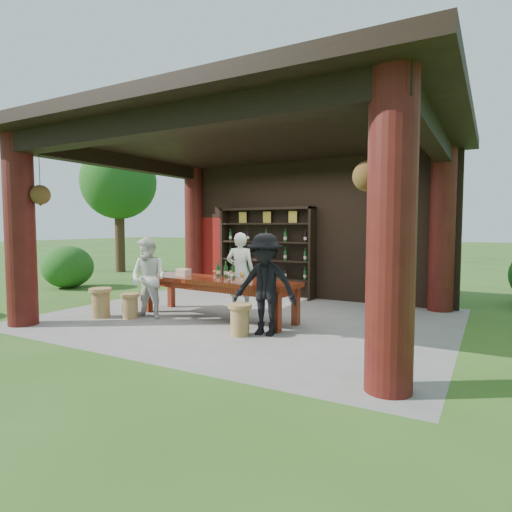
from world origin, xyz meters
The scene contains 15 objects.
ground centered at (0.00, 0.00, 0.00)m, with size 90.00×90.00×0.00m, color #2D5119.
pavilion centered at (-0.01, 0.43, 2.13)m, with size 7.50×6.00×3.60m.
wine_shelf centered at (-0.85, 2.45, 1.10)m, with size 2.49×0.38×2.19m.
tasting_table centered at (-0.47, -0.29, 0.63)m, with size 3.33×1.11×0.75m.
stool_near_left centered at (-1.88, -1.11, 0.25)m, with size 0.36×0.36×0.47m.
stool_near_right centered at (0.59, -1.19, 0.27)m, with size 0.38×0.38×0.50m.
stool_far_left centered at (-2.43, -1.32, 0.30)m, with size 0.42×0.42×0.56m.
host centered at (-0.46, 0.56, 0.80)m, with size 0.59×0.39×1.61m, color white.
guest_woman centered at (-1.58, -0.92, 0.76)m, with size 0.74×0.58×1.52m, color silver.
guest_man centered at (0.92, -0.95, 0.81)m, with size 1.05×0.60×1.62m, color black.
table_bottles centered at (-0.45, 0.00, 0.90)m, with size 0.50×0.20×0.31m.
table_glasses centered at (0.05, -0.34, 0.82)m, with size 1.24×0.49×0.15m.
napkin_basket centered at (-1.29, -0.25, 0.82)m, with size 0.26×0.18×0.14m, color #BF6672.
shrubs centered at (2.75, 0.61, 0.55)m, with size 14.82×8.81×1.36m.
trees centered at (3.52, 1.71, 3.37)m, with size 21.27×9.99×4.80m.
Camera 1 is at (4.07, -6.91, 1.74)m, focal length 30.00 mm.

